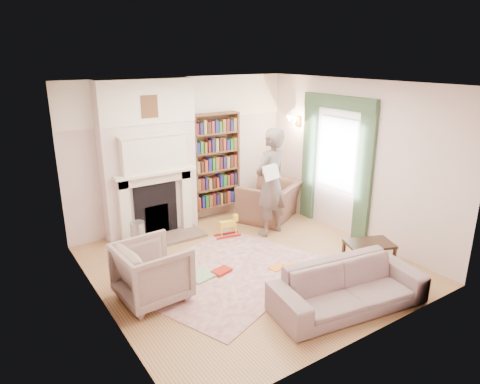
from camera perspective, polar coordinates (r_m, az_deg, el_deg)
floor at (r=6.89m, az=1.16°, el=-9.67°), size 4.50×4.50×0.00m
ceiling at (r=6.12m, az=1.33°, el=14.24°), size 4.50×4.50×0.00m
wall_back at (r=8.26m, az=-7.70°, el=5.25°), size 4.50×0.00×4.50m
wall_front at (r=4.80m, az=16.75°, el=-4.89°), size 4.50×0.00×4.50m
wall_left at (r=5.47m, az=-18.56°, el=-2.21°), size 0.00×4.50×4.50m
wall_right at (r=7.82m, az=14.97°, el=4.08°), size 0.00×4.50×4.50m
fireplace at (r=7.79m, az=-12.01°, el=4.14°), size 1.70×0.58×2.80m
bookcase at (r=8.49m, az=-3.30°, el=4.17°), size 1.00×0.24×1.85m
window at (r=8.06m, az=12.82°, el=5.02°), size 0.02×0.90×1.30m
curtain_left at (r=7.65m, az=16.25°, el=2.10°), size 0.07×0.32×2.40m
curtain_right at (r=8.58m, az=9.20°, el=4.29°), size 0.07×0.32×2.40m
pelmet at (r=7.88m, az=13.06°, el=11.58°), size 0.09×1.70×0.24m
wall_sconce at (r=8.63m, az=6.78°, el=9.22°), size 0.20×0.24×0.24m
rug at (r=6.65m, az=-1.79°, el=-10.72°), size 3.27×2.91×0.01m
armchair_reading at (r=8.60m, az=3.99°, el=-1.23°), size 1.48×1.42×0.74m
armchair_left at (r=5.97m, az=-11.61°, el=-10.37°), size 0.94×0.92×0.81m
sofa at (r=5.88m, az=14.25°, el=-12.19°), size 2.16×1.12×0.60m
man_reading at (r=7.70m, az=4.12°, el=1.27°), size 0.82×0.64×1.98m
newspaper at (r=7.39m, az=4.18°, el=2.66°), size 0.40×0.20×0.26m
coffee_table at (r=6.96m, az=16.73°, el=-8.15°), size 0.82×0.68×0.45m
paraffin_heater at (r=7.37m, az=-13.43°, el=-5.91°), size 0.24×0.24×0.55m
rocking_horse at (r=7.79m, az=-1.69°, el=-4.60°), size 0.50×0.27×0.41m
board_game at (r=6.56m, az=-5.34°, el=-11.02°), size 0.44×0.44×0.03m
game_box_lid at (r=6.64m, az=-2.46°, el=-10.49°), size 0.33×0.26×0.05m
comic_annuals at (r=6.84m, az=5.93°, el=-9.84°), size 0.51×0.31×0.02m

